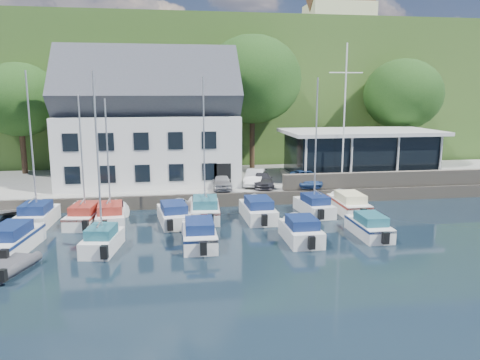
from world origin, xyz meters
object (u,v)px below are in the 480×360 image
(car_white, at_px, (255,177))
(boat_r1_0, at_px, (32,154))
(car_dgrey, at_px, (262,179))
(boat_r1_1, at_px, (82,160))
(boat_r2_0, at_px, (13,238))
(boat_r1_5, at_px, (258,208))
(car_blue, at_px, (306,178))
(flagpole, at_px, (344,116))
(club_pavilion, at_px, (359,154))
(boat_r1_4, at_px, (204,151))
(dinghy_1, at_px, (2,266))
(harbor_building, at_px, (150,129))
(boat_r1_6, at_px, (316,154))
(boat_r2_1, at_px, (98,173))
(car_silver, at_px, (221,181))
(boat_r2_2, at_px, (199,232))
(boat_r2_3, at_px, (301,229))
(boat_r1_7, at_px, (349,202))
(boat_r1_2, at_px, (108,157))
(boat_r1_3, at_px, (174,213))
(boat_r2_4, at_px, (369,224))

(car_white, height_order, boat_r1_0, boat_r1_0)
(car_dgrey, bearing_deg, boat_r1_1, -153.25)
(boat_r2_0, bearing_deg, boat_r1_5, 25.14)
(car_blue, height_order, boat_r2_0, car_blue)
(flagpole, bearing_deg, club_pavilion, 51.85)
(boat_r1_4, xyz_separation_m, dinghy_1, (-10.15, -8.28, -4.17))
(club_pavilion, bearing_deg, boat_r2_0, -152.12)
(harbor_building, distance_m, boat_r1_6, 14.25)
(harbor_building, xyz_separation_m, boat_r2_1, (-2.22, -14.19, -1.10))
(club_pavilion, height_order, boat_r1_5, club_pavilion)
(car_silver, height_order, boat_r1_1, boat_r1_1)
(boat_r2_0, distance_m, boat_r2_2, 9.84)
(boat_r1_4, xyz_separation_m, boat_r2_3, (4.99, -5.65, -3.83))
(boat_r2_2, bearing_deg, car_dgrey, 62.76)
(boat_r1_6, bearing_deg, dinghy_1, -160.42)
(boat_r1_7, bearing_deg, harbor_building, 149.46)
(boat_r1_1, bearing_deg, boat_r1_0, -174.52)
(boat_r2_1, bearing_deg, flagpole, 39.67)
(harbor_building, relative_size, boat_r1_2, 1.65)
(boat_r1_2, distance_m, boat_r1_7, 16.65)
(car_silver, xyz_separation_m, boat_r1_1, (-9.37, -4.91, 2.54))
(boat_r1_7, xyz_separation_m, boat_r2_2, (-10.93, -5.45, 0.01))
(boat_r1_4, distance_m, boat_r2_0, 12.33)
(dinghy_1, bearing_deg, boat_r1_7, 41.48)
(boat_r1_0, relative_size, boat_r1_7, 1.43)
(harbor_building, distance_m, boat_r1_4, 9.42)
(boat_r1_4, bearing_deg, car_dgrey, 50.54)
(boat_r1_7, bearing_deg, boat_r2_1, -159.66)
(car_dgrey, xyz_separation_m, boat_r1_7, (5.21, -5.08, -0.84))
(car_silver, relative_size, car_blue, 0.95)
(car_dgrey, relative_size, boat_r1_3, 0.65)
(flagpole, xyz_separation_m, boat_r2_2, (-11.97, -9.57, -5.77))
(club_pavilion, xyz_separation_m, boat_r1_0, (-24.94, -8.01, 1.51))
(flagpole, distance_m, boat_r1_3, 15.33)
(harbor_building, relative_size, boat_r1_7, 2.26)
(boat_r1_6, bearing_deg, boat_r1_7, -5.18)
(boat_r1_5, bearing_deg, boat_r1_7, 5.32)
(boat_r1_0, bearing_deg, boat_r1_1, -0.15)
(flagpole, bearing_deg, harbor_building, 163.62)
(club_pavilion, height_order, car_blue, club_pavilion)
(boat_r1_7, relative_size, boat_r2_2, 1.06)
(boat_r1_6, xyz_separation_m, boat_r2_4, (1.64, -5.37, -3.55))
(car_dgrey, distance_m, boat_r1_7, 7.33)
(club_pavilion, xyz_separation_m, dinghy_1, (-24.41, -16.39, -2.67))
(harbor_building, xyz_separation_m, boat_r1_4, (3.74, -8.61, -0.80))
(boat_r1_5, bearing_deg, boat_r1_6, 8.93)
(flagpole, xyz_separation_m, boat_r2_0, (-21.80, -9.26, -5.72))
(boat_r1_1, height_order, boat_r2_0, boat_r1_1)
(car_dgrey, relative_size, boat_r1_5, 0.63)
(boat_r2_1, xyz_separation_m, dinghy_1, (-4.19, -2.70, -3.86))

